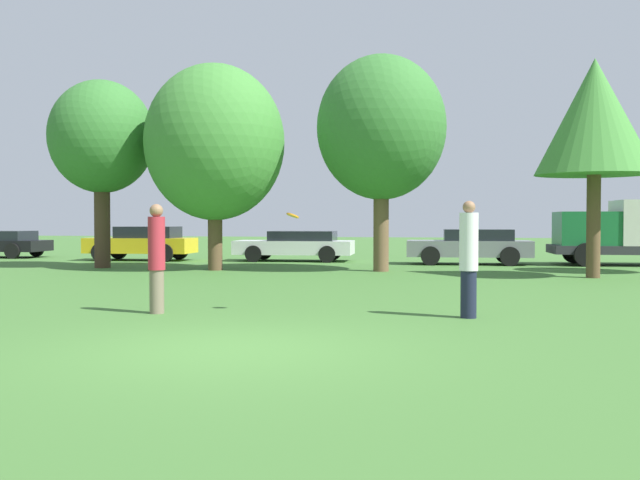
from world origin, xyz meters
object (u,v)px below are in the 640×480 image
person_catcher (469,258)px  tree_2 (381,128)px  tree_3 (595,118)px  tree_1 (215,143)px  parked_car_white (296,245)px  person_thrower (157,257)px  frisbee (293,216)px  tree_0 (102,138)px  parked_car_yellow (143,242)px  parked_car_grey (471,246)px

person_catcher → tree_2: 11.31m
tree_2 → tree_3: 6.18m
tree_1 → parked_car_white: 6.65m
person_thrower → parked_car_white: (-1.44, 15.92, -0.33)m
tree_3 → person_catcher: bearing=-110.2°
frisbee → tree_3: size_ratio=0.04×
person_thrower → tree_2: (2.48, 10.93, 3.47)m
person_catcher → tree_0: bearing=-45.9°
tree_1 → parked_car_white: bearing=76.8°
frisbee → parked_car_yellow: 17.57m
parked_car_white → parked_car_grey: bearing=169.8°
frisbee → tree_2: 10.73m
person_thrower → tree_2: tree_2 is taller
parked_car_white → tree_0: bearing=40.4°
person_thrower → parked_car_yellow: size_ratio=0.43×
tree_2 → frisbee: bearing=-91.4°
parked_car_yellow → tree_3: bearing=157.5°
frisbee → tree_3: (6.28, 9.03, 2.73)m
tree_3 → parked_car_white: size_ratio=1.29×
person_thrower → parked_car_grey: person_thrower is taller
frisbee → tree_3: tree_3 is taller
tree_1 → tree_3: tree_1 is taller
frisbee → tree_0: size_ratio=0.04×
person_catcher → tree_0: (-12.03, 10.23, 3.35)m
tree_2 → parked_car_yellow: size_ratio=1.56×
tree_1 → parked_car_grey: (7.96, 4.76, -3.36)m
tree_3 → parked_car_white: bearing=147.5°
tree_3 → parked_car_yellow: (-16.04, 5.55, -3.68)m
person_thrower → frisbee: 2.41m
frisbee → parked_car_white: 15.83m
person_catcher → tree_1: 13.01m
person_catcher → tree_0: 16.14m
tree_0 → tree_3: (15.37, -1.14, 0.07)m
person_catcher → tree_0: tree_0 is taller
tree_0 → parked_car_yellow: 5.74m
person_thrower → tree_3: size_ratio=0.31×
person_catcher → tree_1: size_ratio=0.29×
frisbee → tree_2: (0.25, 10.37, 2.77)m
tree_3 → parked_car_yellow: bearing=160.9°
frisbee → person_catcher: bearing=-1.1°
person_thrower → parked_car_grey: (5.21, 15.12, -0.28)m
frisbee → tree_3: bearing=55.2°
person_catcher → frisbee: size_ratio=8.18×
tree_0 → parked_car_white: bearing=43.8°
person_catcher → person_thrower: bearing=-0.0°
tree_2 → parked_car_white: size_ratio=1.44×
parked_car_grey → tree_0: bearing=16.6°
tree_1 → parked_car_yellow: (-4.78, 4.78, -3.33)m
person_thrower → tree_3: bearing=42.9°
tree_0 → tree_3: bearing=-4.3°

